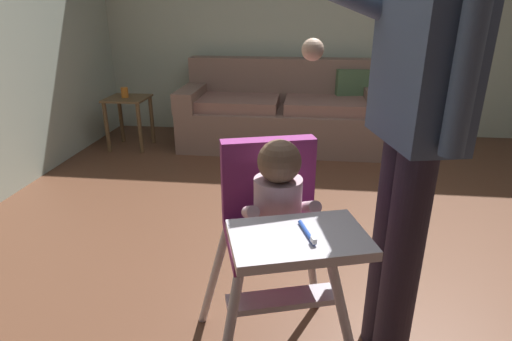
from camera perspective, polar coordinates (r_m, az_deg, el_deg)
The scene contains 8 objects.
ground at distance 2.58m, azimuth 8.73°, elevation -12.29°, with size 6.34×6.82×0.10m, color brown.
wall_far at distance 4.79m, azimuth 8.92°, elevation 21.62°, with size 5.54×0.06×2.80m, color #B5C0AB.
couch at distance 4.40m, azimuth 3.65°, elevation 7.78°, with size 2.05×0.86×0.86m.
high_chair at distance 1.52m, azimuth 2.79°, elevation -6.30°, with size 0.75×0.83×0.97m.
adult_standing at distance 1.55m, azimuth 20.48°, elevation 5.13°, with size 0.59×0.50×1.72m.
toy_ball at distance 2.56m, azimuth 18.89°, elevation -10.01°, with size 0.18×0.18×0.18m, color green.
side_table at distance 4.46m, azimuth -16.96°, elevation 7.74°, with size 0.40×0.40×0.52m.
sippy_cup at distance 4.43m, azimuth -17.46°, elevation 10.12°, with size 0.07×0.07×0.10m, color orange.
Camera 1 is at (-0.13, -2.15, 1.38)m, focal length 29.36 mm.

